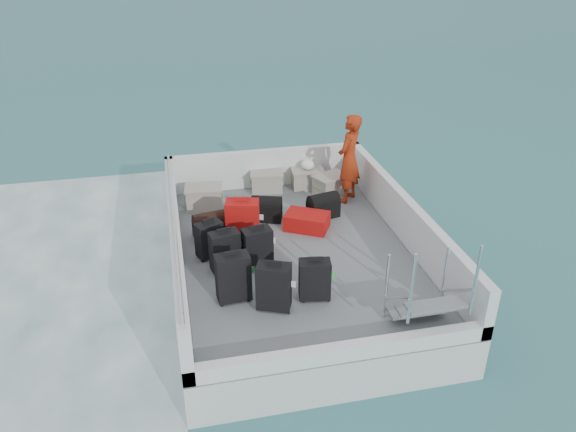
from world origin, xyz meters
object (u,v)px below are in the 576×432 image
object	(u,v)px
passenger	(349,159)
crate_0	(204,198)
suitcase_2	(209,240)
suitcase_6	(315,280)
crate_3	(331,186)
suitcase_4	(257,248)
suitcase_1	(225,252)
suitcase_3	(274,287)
crate_2	(307,179)
suitcase_0	(233,278)
suitcase_5	(243,222)
suitcase_8	(307,221)
crate_1	(267,182)

from	to	relation	value
passenger	crate_0	bearing A→B (deg)	-53.52
suitcase_2	suitcase_6	world-z (taller)	suitcase_6
passenger	crate_3	bearing A→B (deg)	-100.34
suitcase_2	suitcase_4	xyz separation A→B (m)	(0.63, -0.43, 0.02)
suitcase_1	suitcase_3	bearing A→B (deg)	-76.45
suitcase_2	crate_2	xyz separation A→B (m)	(2.00, 2.05, -0.11)
suitcase_1	crate_0	world-z (taller)	suitcase_1
suitcase_0	suitcase_5	world-z (taller)	suitcase_5
passenger	crate_2	bearing A→B (deg)	-97.79
suitcase_0	suitcase_1	xyz separation A→B (m)	(-0.02, 0.72, -0.03)
suitcase_5	crate_0	distance (m)	1.41
suitcase_8	passenger	distance (m)	1.45
suitcase_6	suitcase_1	bearing A→B (deg)	147.96
suitcase_4	suitcase_8	size ratio (longest dim) A/B	0.89
suitcase_3	crate_1	distance (m)	3.59
suitcase_2	suitcase_8	size ratio (longest dim) A/B	0.82
suitcase_3	suitcase_8	distance (m)	2.18
suitcase_0	suitcase_5	xyz separation A→B (m)	(0.34, 1.48, 0.01)
suitcase_6	crate_3	distance (m)	3.22
suitcase_6	crate_0	world-z (taller)	suitcase_6
suitcase_3	crate_3	bearing A→B (deg)	84.22
suitcase_0	crate_1	bearing A→B (deg)	67.15
suitcase_3	suitcase_8	world-z (taller)	suitcase_3
suitcase_1	suitcase_4	distance (m)	0.46
suitcase_8	suitcase_0	bearing A→B (deg)	169.84
suitcase_4	suitcase_8	bearing A→B (deg)	35.04
suitcase_0	suitcase_8	distance (m)	2.18
suitcase_4	suitcase_8	distance (m)	1.36
suitcase_5	passenger	size ratio (longest dim) A/B	0.44
suitcase_0	suitcase_8	xyz separation A→B (m)	(1.40, 1.66, -0.20)
suitcase_6	crate_0	xyz separation A→B (m)	(-1.17, 2.99, -0.10)
suitcase_1	suitcase_4	size ratio (longest dim) A/B	1.01
suitcase_1	crate_2	xyz separation A→B (m)	(1.82, 2.49, -0.14)
suitcase_5	suitcase_2	bearing A→B (deg)	-135.27
crate_0	crate_3	distance (m)	2.28
suitcase_1	crate_1	bearing A→B (deg)	54.85
crate_0	crate_1	world-z (taller)	crate_0
crate_3	suitcase_6	bearing A→B (deg)	-110.15
suitcase_3	suitcase_5	xyz separation A→B (m)	(-0.13, 1.77, 0.02)
crate_2	crate_1	bearing A→B (deg)	177.11
suitcase_1	suitcase_8	size ratio (longest dim) A/B	0.90
suitcase_4	suitcase_5	bearing A→B (deg)	87.89
suitcase_0	suitcase_6	world-z (taller)	suitcase_0
suitcase_3	crate_0	size ratio (longest dim) A/B	1.08
crate_0	crate_2	distance (m)	1.98
suitcase_0	crate_2	world-z (taller)	suitcase_0
suitcase_1	suitcase_6	xyz separation A→B (m)	(1.05, -0.91, -0.02)
suitcase_3	passenger	bearing A→B (deg)	78.66
suitcase_0	suitcase_6	distance (m)	1.05
suitcase_4	crate_0	bearing A→B (deg)	96.18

